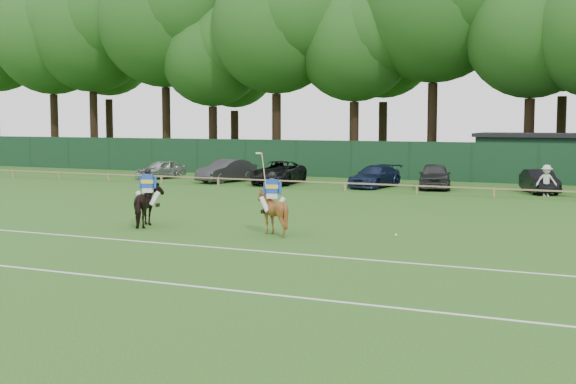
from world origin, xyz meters
The scene contains 18 objects.
ground centered at (0.00, 0.00, 0.00)m, with size 160.00×160.00×0.00m, color #1E4C14.
horse_dark centered at (-4.69, 1.97, 0.80)m, with size 0.86×1.88×1.59m, color black.
horse_chestnut centered at (0.29, 2.18, 0.79)m, with size 1.27×1.43×1.57m, color brown.
sedan_silver centered at (-17.28, 21.27, 0.62)m, with size 1.45×3.61×1.23m, color #A4A8A9.
sedan_grey centered at (-11.98, 20.74, 0.71)m, with size 1.50×4.29×1.42m, color #2D2D2F.
suv_black centered at (-8.37, 20.76, 0.69)m, with size 2.29×4.98×1.38m, color black.
sedan_navy centered at (-2.32, 21.00, 0.63)m, with size 1.76×4.34×1.26m, color #131E3D.
hatch_grey centered at (1.04, 21.61, 0.73)m, with size 1.72×4.27×1.45m, color #2D2C2F.
estate_black centered at (6.74, 21.47, 0.62)m, with size 1.31×3.76×1.24m, color black.
spectator_left centered at (7.28, 19.78, 0.81)m, with size 1.04×0.60×1.61m, color beige.
rider_dark centered at (-4.69, 1.96, 1.52)m, with size 0.91×0.56×1.41m.
rider_chestnut centered at (0.29, 2.17, 1.51)m, with size 0.98×0.52×2.05m.
polo_ball centered at (4.27, 3.55, 0.04)m, with size 0.09×0.09×0.09m, color silver.
pitch_lines centered at (0.00, -3.50, 0.01)m, with size 60.00×5.10×0.01m.
pitch_rail centered at (0.00, 18.00, 0.45)m, with size 62.10×0.10×0.50m.
perimeter_fence centered at (0.00, 27.00, 1.25)m, with size 92.08×0.08×2.50m.
utility_shed centered at (6.00, 30.00, 1.54)m, with size 8.40×4.40×3.04m.
tree_row centered at (2.00, 35.00, 0.00)m, with size 96.00×12.00×21.00m, color #26561C, non-canonical shape.
Camera 1 is at (11.77, -21.29, 3.96)m, focal length 48.00 mm.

